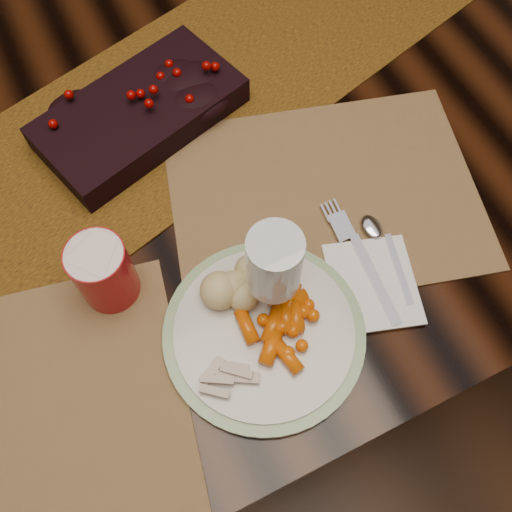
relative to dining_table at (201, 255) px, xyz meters
name	(u,v)px	position (x,y,z in m)	size (l,w,h in m)	color
floor	(213,316)	(0.00, 0.00, -0.38)	(5.00, 5.00, 0.00)	black
dining_table	(201,255)	(0.00, 0.00, 0.00)	(1.80, 1.00, 0.75)	black
table_runner	(136,130)	(-0.05, 0.06, 0.38)	(1.64, 0.34, 0.00)	#381F0E
centerpiece	(139,110)	(-0.04, 0.06, 0.41)	(0.31, 0.16, 0.06)	black
placemat_main	(324,196)	(0.15, -0.18, 0.38)	(0.44, 0.33, 0.00)	brown
dinner_plate	(264,333)	(-0.02, -0.33, 0.39)	(0.26, 0.26, 0.01)	beige
baby_carrots	(286,330)	(0.00, -0.34, 0.40)	(0.12, 0.10, 0.02)	#DB5504
mashed_potatoes	(240,286)	(-0.02, -0.27, 0.42)	(0.09, 0.08, 0.05)	#D4B77D
turkey_shreds	(223,374)	(-0.09, -0.36, 0.40)	(0.07, 0.06, 0.02)	#CAB09C
napkin	(373,284)	(0.14, -0.33, 0.38)	(0.11, 0.13, 0.00)	white
fork	(366,265)	(0.15, -0.30, 0.39)	(0.03, 0.18, 0.00)	silver
spoon	(390,255)	(0.19, -0.30, 0.39)	(0.03, 0.13, 0.00)	silver
red_cup	(104,272)	(-0.17, -0.18, 0.43)	(0.08, 0.08, 0.10)	#9F1115
wine_glass	(273,278)	(0.01, -0.29, 0.46)	(0.06, 0.06, 0.18)	#BCBCBC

